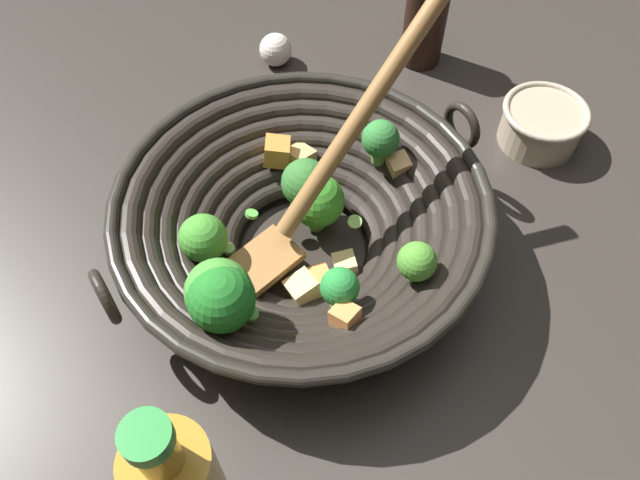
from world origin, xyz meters
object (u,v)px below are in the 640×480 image
object	(u,v)px
soy_sauce_bottle	(426,15)
garlic_bulb	(276,50)
prep_bowl	(542,124)
wok	(301,221)

from	to	relation	value
soy_sauce_bottle	garlic_bulb	bearing A→B (deg)	-122.72
soy_sauce_bottle	prep_bowl	world-z (taller)	soy_sauce_bottle
prep_bowl	soy_sauce_bottle	bearing A→B (deg)	-175.40
soy_sauce_bottle	garlic_bulb	world-z (taller)	soy_sauce_bottle
wok	soy_sauce_bottle	distance (m)	0.37
soy_sauce_bottle	wok	bearing A→B (deg)	-60.51
wok	prep_bowl	world-z (taller)	wok
wok	garlic_bulb	distance (m)	0.33
prep_bowl	wok	bearing A→B (deg)	-93.85
wok	prep_bowl	distance (m)	0.34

